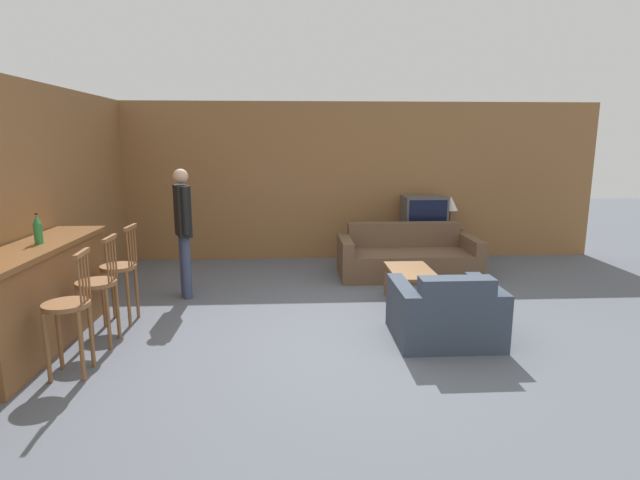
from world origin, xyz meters
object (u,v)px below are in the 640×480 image
(bar_chair_near, at_px, (69,313))
(couch_far, at_px, (407,258))
(bar_chair_far, at_px, (120,273))
(person_by_window, at_px, (183,225))
(tv, at_px, (424,212))
(tv_unit, at_px, (423,244))
(table_lamp, at_px, (451,205))
(bottle, at_px, (38,230))
(coffee_table, at_px, (411,276))
(armchair_near, at_px, (445,314))
(bar_chair_mid, at_px, (99,290))

(bar_chair_near, relative_size, couch_far, 0.53)
(bar_chair_near, relative_size, bar_chair_far, 1.00)
(person_by_window, bearing_deg, tv, 26.33)
(tv_unit, height_order, table_lamp, table_lamp)
(table_lamp, bearing_deg, bar_chair_near, -139.02)
(bar_chair_near, height_order, person_by_window, person_by_window)
(bar_chair_near, relative_size, bottle, 3.66)
(bar_chair_far, height_order, tv_unit, bar_chair_far)
(coffee_table, height_order, bottle, bottle)
(armchair_near, xyz_separation_m, bottle, (-3.95, 0.17, 0.87))
(couch_far, xyz_separation_m, armchair_near, (-0.18, -2.46, 0.00))
(bar_chair_near, bearing_deg, couch_far, 40.33)
(bar_chair_near, bearing_deg, table_lamp, 40.98)
(bar_chair_near, distance_m, person_by_window, 2.24)
(armchair_near, distance_m, tv_unit, 3.37)
(couch_far, xyz_separation_m, tv_unit, (0.46, 0.85, 0.02))
(tv_unit, relative_size, tv, 1.71)
(armchair_near, bearing_deg, couch_far, 85.83)
(bar_chair_mid, height_order, couch_far, bar_chair_mid)
(bar_chair_near, bearing_deg, armchair_near, 9.54)
(tv_unit, distance_m, table_lamp, 0.79)
(bar_chair_near, height_order, bottle, bottle)
(bar_chair_near, distance_m, table_lamp, 5.94)
(tv, xyz_separation_m, table_lamp, (0.44, 0.00, 0.12))
(coffee_table, relative_size, bottle, 2.96)
(tv_unit, relative_size, table_lamp, 2.25)
(armchair_near, distance_m, tv, 3.42)
(tv, bearing_deg, bar_chair_mid, -141.32)
(bar_chair_mid, height_order, bottle, bottle)
(bottle, bearing_deg, coffee_table, 13.92)
(couch_far, bearing_deg, armchair_near, -94.17)
(couch_far, xyz_separation_m, coffee_table, (-0.26, -1.34, 0.09))
(bar_chair_mid, height_order, person_by_window, person_by_window)
(bar_chair_mid, distance_m, tv, 5.17)
(couch_far, xyz_separation_m, bottle, (-4.13, -2.30, 0.87))
(tv_unit, relative_size, person_by_window, 0.71)
(bar_chair_far, bearing_deg, person_by_window, 59.22)
(coffee_table, height_order, tv_unit, tv_unit)
(bar_chair_mid, relative_size, table_lamp, 2.10)
(bar_chair_mid, relative_size, person_by_window, 0.66)
(armchair_near, relative_size, bottle, 3.43)
(bar_chair_far, bearing_deg, bar_chair_mid, -90.00)
(coffee_table, xyz_separation_m, person_by_window, (-2.80, 0.45, 0.58))
(person_by_window, bearing_deg, bottle, -127.23)
(tv, bearing_deg, couch_far, -118.29)
(tv_unit, distance_m, person_by_window, 3.98)
(bar_chair_far, xyz_separation_m, couch_far, (3.58, 1.76, -0.29))
(couch_far, bearing_deg, tv, 61.71)
(bar_chair_near, relative_size, bar_chair_mid, 1.00)
(bar_chair_far, xyz_separation_m, tv_unit, (4.03, 2.61, -0.27))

